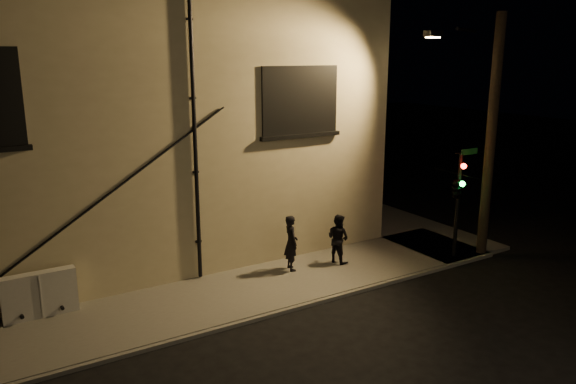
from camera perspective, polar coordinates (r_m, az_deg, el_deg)
ground at (r=14.86m, az=2.20°, el=-11.39°), size 90.00×90.00×0.00m
sidewalk at (r=18.90m, az=-2.13°, el=-5.54°), size 21.00×16.00×0.12m
building at (r=20.73m, az=-19.07°, el=7.78°), size 16.20×12.23×8.80m
utility_cabinet at (r=15.03m, az=-23.93°, el=-9.51°), size 1.71×0.29×1.13m
pedestrian_a at (r=16.50m, az=0.31°, el=-5.18°), size 0.52×0.68×1.66m
pedestrian_b at (r=17.19m, az=5.11°, el=-4.72°), size 0.75×0.86×1.51m
traffic_signal at (r=17.78m, az=16.81°, el=0.49°), size 1.17×1.98×3.39m
streetlamp_pole at (r=18.33m, az=19.65°, el=5.67°), size 2.03×1.40×7.54m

